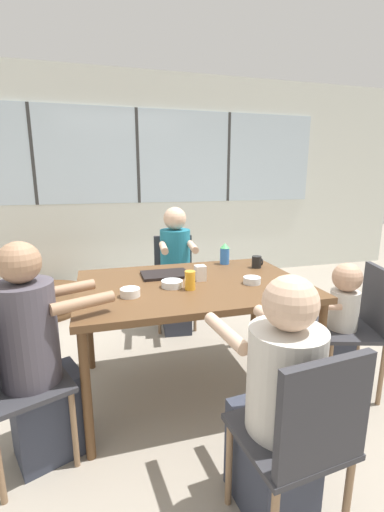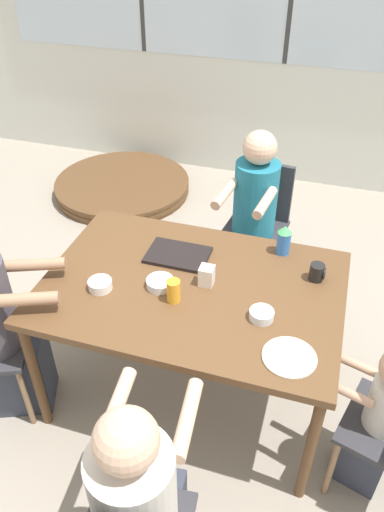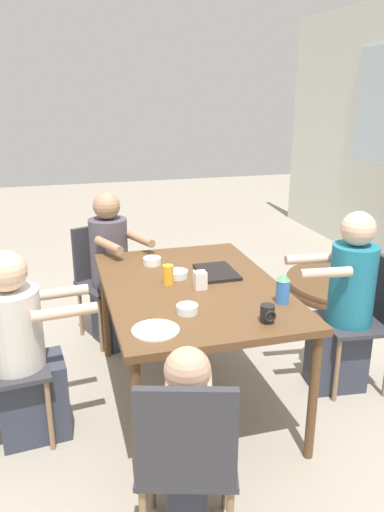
{
  "view_description": "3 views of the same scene",
  "coord_description": "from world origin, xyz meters",
  "px_view_note": "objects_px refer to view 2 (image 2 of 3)",
  "views": [
    {
      "loc": [
        -0.58,
        -2.08,
        1.47
      ],
      "look_at": [
        0.0,
        0.0,
        0.96
      ],
      "focal_mm": 24.0,
      "sensor_mm": 36.0,
      "label": 1
    },
    {
      "loc": [
        0.56,
        -1.79,
        2.38
      ],
      "look_at": [
        0.0,
        0.0,
        0.96
      ],
      "focal_mm": 35.0,
      "sensor_mm": 36.0,
      "label": 2
    },
    {
      "loc": [
        2.65,
        -0.74,
        1.88
      ],
      "look_at": [
        0.0,
        0.0,
        0.96
      ],
      "focal_mm": 35.0,
      "sensor_mm": 36.0,
      "label": 3
    }
  ],
  "objects_px": {
    "person_toddler": "(378,421)",
    "bowl_white_shallow": "(100,285)",
    "bowl_fruit": "(160,283)",
    "folded_table_stack": "(123,186)",
    "person_woman_green_shirt": "(252,223)",
    "coffee_mug": "(317,272)",
    "chair_for_woman_green_shirt": "(259,214)",
    "bowl_cereal": "(262,315)",
    "person_man_teal_shirt": "(140,509)",
    "milk_carton_small": "(207,276)",
    "juice_glass": "(173,291)",
    "sippy_cup": "(284,239)"
  },
  "relations": [
    {
      "from": "person_man_teal_shirt",
      "to": "folded_table_stack",
      "type": "bearing_deg",
      "value": 109.63
    },
    {
      "from": "milk_carton_small",
      "to": "bowl_cereal",
      "type": "relative_size",
      "value": 0.91
    },
    {
      "from": "chair_for_woman_green_shirt",
      "to": "sippy_cup",
      "type": "bearing_deg",
      "value": 115.32
    },
    {
      "from": "person_man_teal_shirt",
      "to": "milk_carton_small",
      "type": "relative_size",
      "value": 10.78
    },
    {
      "from": "bowl_fruit",
      "to": "folded_table_stack",
      "type": "xyz_separation_m",
      "value": [
        -1.16,
        2.04,
        -0.74
      ]
    },
    {
      "from": "coffee_mug",
      "to": "bowl_white_shallow",
      "type": "bearing_deg",
      "value": -158.97
    },
    {
      "from": "bowl_fruit",
      "to": "person_woman_green_shirt",
      "type": "bearing_deg",
      "value": 75.86
    },
    {
      "from": "coffee_mug",
      "to": "bowl_fruit",
      "type": "distance_m",
      "value": 0.78
    },
    {
      "from": "person_toddler",
      "to": "bowl_white_shallow",
      "type": "xyz_separation_m",
      "value": [
        -1.37,
        0.13,
        0.35
      ]
    },
    {
      "from": "person_woman_green_shirt",
      "to": "coffee_mug",
      "type": "height_order",
      "value": "person_woman_green_shirt"
    },
    {
      "from": "sippy_cup",
      "to": "bowl_white_shallow",
      "type": "distance_m",
      "value": 0.98
    },
    {
      "from": "sippy_cup",
      "to": "bowl_cereal",
      "type": "relative_size",
      "value": 1.49
    },
    {
      "from": "person_woman_green_shirt",
      "to": "coffee_mug",
      "type": "distance_m",
      "value": 0.93
    },
    {
      "from": "person_man_teal_shirt",
      "to": "folded_table_stack",
      "type": "xyz_separation_m",
      "value": [
        -1.41,
        2.96,
        -0.44
      ]
    },
    {
      "from": "chair_for_woman_green_shirt",
      "to": "person_man_teal_shirt",
      "type": "bearing_deg",
      "value": 95.71
    },
    {
      "from": "bowl_cereal",
      "to": "bowl_fruit",
      "type": "height_order",
      "value": "bowl_cereal"
    },
    {
      "from": "bowl_fruit",
      "to": "chair_for_woman_green_shirt",
      "type": "bearing_deg",
      "value": 76.85
    },
    {
      "from": "person_toddler",
      "to": "bowl_cereal",
      "type": "xyz_separation_m",
      "value": [
        -0.58,
        0.15,
        0.35
      ]
    },
    {
      "from": "coffee_mug",
      "to": "bowl_cereal",
      "type": "xyz_separation_m",
      "value": [
        -0.21,
        -0.36,
        -0.02
      ]
    },
    {
      "from": "chair_for_woman_green_shirt",
      "to": "person_woman_green_shirt",
      "type": "height_order",
      "value": "person_woman_green_shirt"
    },
    {
      "from": "person_toddler",
      "to": "coffee_mug",
      "type": "height_order",
      "value": "person_toddler"
    },
    {
      "from": "sippy_cup",
      "to": "juice_glass",
      "type": "xyz_separation_m",
      "value": [
        -0.43,
        -0.53,
        -0.03
      ]
    },
    {
      "from": "milk_carton_small",
      "to": "bowl_fruit",
      "type": "xyz_separation_m",
      "value": [
        -0.21,
        -0.09,
        -0.03
      ]
    },
    {
      "from": "person_toddler",
      "to": "sippy_cup",
      "type": "height_order",
      "value": "sippy_cup"
    },
    {
      "from": "juice_glass",
      "to": "bowl_cereal",
      "type": "distance_m",
      "value": 0.42
    },
    {
      "from": "person_woman_green_shirt",
      "to": "bowl_fruit",
      "type": "height_order",
      "value": "person_woman_green_shirt"
    },
    {
      "from": "person_woman_green_shirt",
      "to": "bowl_white_shallow",
      "type": "relative_size",
      "value": 10.15
    },
    {
      "from": "chair_for_woman_green_shirt",
      "to": "coffee_mug",
      "type": "height_order",
      "value": "chair_for_woman_green_shirt"
    },
    {
      "from": "juice_glass",
      "to": "folded_table_stack",
      "type": "distance_m",
      "value": 2.58
    },
    {
      "from": "person_woman_green_shirt",
      "to": "person_man_teal_shirt",
      "type": "distance_m",
      "value": 1.96
    },
    {
      "from": "bowl_white_shallow",
      "to": "bowl_fruit",
      "type": "bearing_deg",
      "value": 20.5
    },
    {
      "from": "person_man_teal_shirt",
      "to": "chair_for_woman_green_shirt",
      "type": "bearing_deg",
      "value": 83.31
    },
    {
      "from": "coffee_mug",
      "to": "bowl_fruit",
      "type": "bearing_deg",
      "value": -158.77
    },
    {
      "from": "milk_carton_small",
      "to": "bowl_fruit",
      "type": "height_order",
      "value": "milk_carton_small"
    },
    {
      "from": "person_toddler",
      "to": "milk_carton_small",
      "type": "distance_m",
      "value": 1.01
    },
    {
      "from": "bowl_fruit",
      "to": "folded_table_stack",
      "type": "bearing_deg",
      "value": 119.64
    },
    {
      "from": "milk_carton_small",
      "to": "bowl_white_shallow",
      "type": "xyz_separation_m",
      "value": [
        -0.49,
        -0.19,
        -0.03
      ]
    },
    {
      "from": "folded_table_stack",
      "to": "chair_for_woman_green_shirt",
      "type": "bearing_deg",
      "value": -30.32
    },
    {
      "from": "chair_for_woman_green_shirt",
      "to": "juice_glass",
      "type": "distance_m",
      "value": 1.32
    },
    {
      "from": "chair_for_woman_green_shirt",
      "to": "person_toddler",
      "type": "bearing_deg",
      "value": 126.59
    },
    {
      "from": "sippy_cup",
      "to": "folded_table_stack",
      "type": "relative_size",
      "value": 0.13
    },
    {
      "from": "sippy_cup",
      "to": "person_woman_green_shirt",
      "type": "bearing_deg",
      "value": 114.91
    },
    {
      "from": "person_man_teal_shirt",
      "to": "juice_glass",
      "type": "xyz_separation_m",
      "value": [
        -0.15,
        0.84,
        0.33
      ]
    },
    {
      "from": "person_woman_green_shirt",
      "to": "folded_table_stack",
      "type": "relative_size",
      "value": 0.94
    },
    {
      "from": "person_man_teal_shirt",
      "to": "coffee_mug",
      "type": "relative_size",
      "value": 12.32
    },
    {
      "from": "coffee_mug",
      "to": "milk_carton_small",
      "type": "xyz_separation_m",
      "value": [
        -0.52,
        -0.2,
        0.01
      ]
    },
    {
      "from": "person_woman_green_shirt",
      "to": "coffee_mug",
      "type": "bearing_deg",
      "value": 128.42
    },
    {
      "from": "sippy_cup",
      "to": "person_man_teal_shirt",
      "type": "bearing_deg",
      "value": -101.65
    },
    {
      "from": "chair_for_woman_green_shirt",
      "to": "person_man_teal_shirt",
      "type": "xyz_separation_m",
      "value": [
        -0.03,
        -2.12,
        -0.03
      ]
    },
    {
      "from": "folded_table_stack",
      "to": "bowl_cereal",
      "type": "bearing_deg",
      "value": -51.52
    }
  ]
}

